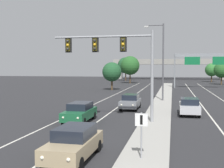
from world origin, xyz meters
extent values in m
cube|color=#9E9B93|center=(0.00, 18.00, 0.07)|extent=(2.40, 110.00, 0.15)
cube|color=silver|center=(-4.70, 25.00, 0.00)|extent=(0.14, 100.00, 0.01)
cube|color=silver|center=(4.70, 25.00, 0.00)|extent=(0.14, 100.00, 0.01)
cube|color=silver|center=(-8.00, 25.00, 0.00)|extent=(0.14, 100.00, 0.01)
cylinder|color=gray|center=(-0.28, 14.61, 3.75)|extent=(0.24, 0.24, 7.20)
cylinder|color=gray|center=(-4.33, 14.61, 6.95)|extent=(8.10, 0.16, 0.16)
cube|color=black|center=(-2.59, 14.65, 6.30)|extent=(0.56, 0.06, 1.20)
cube|color=#38330F|center=(-2.59, 14.61, 6.30)|extent=(0.32, 0.32, 1.00)
sphere|color=#282828|center=(-2.59, 14.44, 6.62)|extent=(0.22, 0.22, 0.22)
sphere|color=#F2A819|center=(-2.59, 14.44, 6.30)|extent=(0.22, 0.22, 0.22)
sphere|color=#282828|center=(-2.59, 14.44, 5.98)|extent=(0.22, 0.22, 0.22)
cube|color=black|center=(-4.91, 14.65, 6.30)|extent=(0.56, 0.06, 1.20)
cube|color=#38330F|center=(-4.91, 14.61, 6.30)|extent=(0.32, 0.32, 1.00)
sphere|color=#282828|center=(-4.91, 14.44, 6.62)|extent=(0.22, 0.22, 0.22)
sphere|color=#F2A819|center=(-4.91, 14.44, 6.30)|extent=(0.22, 0.22, 0.22)
sphere|color=#282828|center=(-4.91, 14.44, 5.98)|extent=(0.22, 0.22, 0.22)
cube|color=black|center=(-7.22, 14.65, 6.30)|extent=(0.56, 0.06, 1.20)
cube|color=#38330F|center=(-7.22, 14.61, 6.30)|extent=(0.32, 0.32, 1.00)
sphere|color=#282828|center=(-7.22, 14.44, 6.62)|extent=(0.22, 0.22, 0.22)
sphere|color=#F2A819|center=(-7.22, 14.44, 6.30)|extent=(0.22, 0.22, 0.22)
sphere|color=#282828|center=(-7.22, 14.44, 5.98)|extent=(0.22, 0.22, 0.22)
cylinder|color=gray|center=(-0.10, 5.18, 1.25)|extent=(0.08, 0.08, 2.20)
cube|color=white|center=(-0.10, 5.15, 2.00)|extent=(0.60, 0.03, 0.60)
cube|color=black|center=(-0.10, 5.13, 2.00)|extent=(0.12, 0.01, 0.44)
cylinder|color=#4C4C51|center=(0.05, 30.01, 5.15)|extent=(0.20, 0.20, 10.00)
cylinder|color=#4C4C51|center=(-1.05, 30.01, 9.95)|extent=(2.20, 0.12, 0.12)
cube|color=#B7B7B2|center=(-2.15, 30.01, 9.80)|extent=(0.56, 0.28, 0.20)
cube|color=tan|center=(-3.33, 4.80, 0.67)|extent=(1.85, 4.42, 0.70)
cube|color=black|center=(-3.33, 5.02, 1.30)|extent=(1.61, 2.39, 0.56)
sphere|color=#EAE5C6|center=(-2.78, 2.61, 0.72)|extent=(0.18, 0.18, 0.18)
sphere|color=#EAE5C6|center=(-3.93, 2.63, 0.72)|extent=(0.18, 0.18, 0.18)
cylinder|color=black|center=(-2.55, 3.29, 0.32)|extent=(0.23, 0.64, 0.64)
cylinder|color=black|center=(-4.15, 3.31, 0.32)|extent=(0.23, 0.64, 0.64)
cylinder|color=black|center=(-2.52, 6.29, 0.32)|extent=(0.23, 0.64, 0.64)
cylinder|color=black|center=(-4.12, 6.31, 0.32)|extent=(0.23, 0.64, 0.64)
cube|color=#195633|center=(-6.10, 14.06, 0.67)|extent=(1.83, 4.41, 0.70)
cube|color=black|center=(-6.10, 14.28, 1.30)|extent=(1.60, 2.39, 0.56)
sphere|color=#EAE5C6|center=(-5.51, 11.88, 0.72)|extent=(0.18, 0.18, 0.18)
sphere|color=#EAE5C6|center=(-6.66, 11.88, 0.72)|extent=(0.18, 0.18, 0.18)
cylinder|color=black|center=(-5.29, 12.57, 0.32)|extent=(0.22, 0.64, 0.64)
cylinder|color=black|center=(-6.89, 12.56, 0.32)|extent=(0.22, 0.64, 0.64)
cylinder|color=black|center=(-5.31, 15.57, 0.32)|extent=(0.22, 0.64, 0.64)
cylinder|color=black|center=(-6.91, 15.56, 0.32)|extent=(0.22, 0.64, 0.64)
cube|color=slate|center=(-3.08, 22.12, 0.67)|extent=(1.84, 4.41, 0.70)
cube|color=black|center=(-3.07, 22.34, 1.30)|extent=(1.60, 2.39, 0.56)
sphere|color=#EAE5C6|center=(-2.52, 19.93, 0.72)|extent=(0.18, 0.18, 0.18)
sphere|color=#EAE5C6|center=(-3.67, 19.94, 0.72)|extent=(0.18, 0.18, 0.18)
cylinder|color=black|center=(-2.29, 20.61, 0.32)|extent=(0.23, 0.64, 0.64)
cylinder|color=black|center=(-3.89, 20.62, 0.32)|extent=(0.23, 0.64, 0.64)
cylinder|color=black|center=(-2.26, 23.61, 0.32)|extent=(0.23, 0.64, 0.64)
cylinder|color=black|center=(-3.86, 23.62, 0.32)|extent=(0.23, 0.64, 0.64)
cube|color=#B7B7BC|center=(2.87, 19.76, 0.67)|extent=(1.83, 4.41, 0.70)
cube|color=black|center=(2.87, 19.54, 1.30)|extent=(1.60, 2.39, 0.56)
sphere|color=#EAE5C6|center=(2.31, 21.94, 0.72)|extent=(0.18, 0.18, 0.18)
sphere|color=#EAE5C6|center=(3.46, 21.93, 0.72)|extent=(0.18, 0.18, 0.18)
cylinder|color=black|center=(2.08, 21.26, 0.32)|extent=(0.22, 0.64, 0.64)
cylinder|color=black|center=(3.68, 21.25, 0.32)|extent=(0.22, 0.64, 0.64)
cylinder|color=black|center=(2.06, 18.26, 0.32)|extent=(0.22, 0.64, 0.64)
cylinder|color=black|center=(3.66, 18.25, 0.32)|extent=(0.22, 0.64, 0.64)
cylinder|color=gray|center=(1.70, 55.99, 3.75)|extent=(0.28, 0.28, 7.50)
cube|color=gray|center=(8.20, 55.99, 7.10)|extent=(13.00, 0.36, 0.70)
cube|color=#0F6033|center=(5.34, 55.79, 5.90)|extent=(3.20, 0.08, 1.70)
cube|color=#0F6033|center=(11.06, 55.79, 5.90)|extent=(3.20, 0.08, 1.70)
cube|color=gray|center=(0.00, 103.96, 6.20)|extent=(42.40, 6.40, 1.10)
cube|color=gray|center=(0.00, 100.96, 7.20)|extent=(42.40, 0.36, 0.90)
cube|color=gray|center=(-19.20, 103.96, 2.83)|extent=(1.80, 2.40, 5.65)
cube|color=gray|center=(19.20, 103.96, 2.83)|extent=(1.80, 2.40, 5.65)
cylinder|color=#4C3823|center=(-10.56, 72.92, 1.45)|extent=(0.36, 0.36, 2.91)
sphere|color=#235623|center=(-10.56, 72.92, 5.04)|extent=(5.32, 5.32, 5.32)
cylinder|color=#4C3823|center=(-14.42, 89.03, 1.51)|extent=(0.36, 0.36, 3.01)
sphere|color=#1E4C28|center=(-14.42, 89.03, 5.21)|extent=(5.51, 5.51, 5.51)
cylinder|color=#4C3823|center=(12.91, 84.43, 1.09)|extent=(0.36, 0.36, 2.18)
sphere|color=#2D6B2D|center=(12.91, 84.43, 3.77)|extent=(3.98, 3.98, 3.98)
cylinder|color=#4C3823|center=(-10.49, 47.63, 1.04)|extent=(0.36, 0.36, 2.08)
sphere|color=#1E4C28|center=(-10.49, 47.63, 3.61)|extent=(3.81, 3.81, 3.81)
cylinder|color=#4C3823|center=(13.68, 70.97, 1.10)|extent=(0.36, 0.36, 2.19)
sphere|color=#235623|center=(13.68, 70.97, 3.80)|extent=(4.01, 4.01, 4.01)
camera|label=1|loc=(1.32, -8.27, 4.44)|focal=46.38mm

